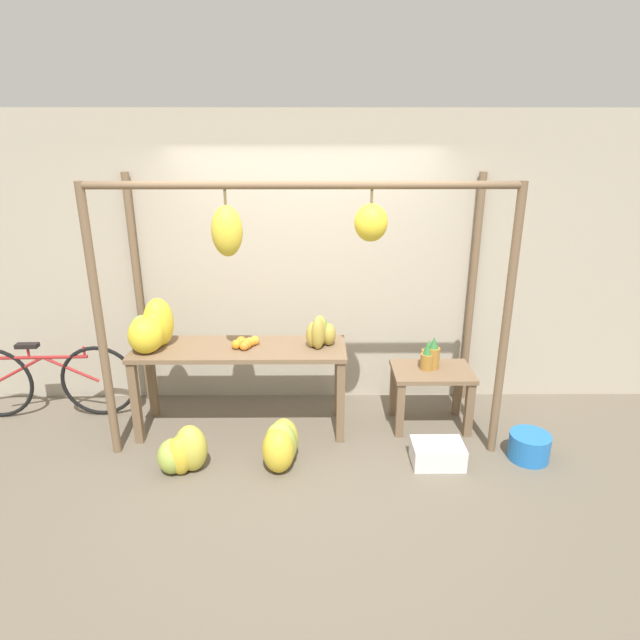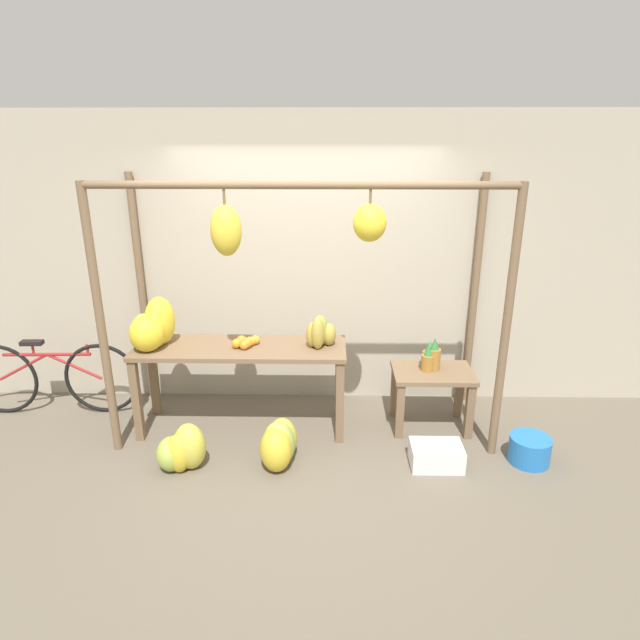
{
  "view_description": "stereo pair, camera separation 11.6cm",
  "coord_description": "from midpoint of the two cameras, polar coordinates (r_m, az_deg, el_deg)",
  "views": [
    {
      "loc": [
        0.1,
        -3.7,
        2.59
      ],
      "look_at": [
        0.13,
        0.67,
        1.06
      ],
      "focal_mm": 30.0,
      "sensor_mm": 36.0,
      "label": 1
    },
    {
      "loc": [
        0.22,
        -3.7,
        2.59
      ],
      "look_at": [
        0.13,
        0.67,
        1.06
      ],
      "focal_mm": 30.0,
      "sensor_mm": 36.0,
      "label": 2
    }
  ],
  "objects": [
    {
      "name": "orange_pile",
      "position": [
        4.75,
        -7.24,
        -2.35
      ],
      "size": [
        0.24,
        0.21,
        0.09
      ],
      "color": "orange",
      "rests_on": "display_table_main"
    },
    {
      "name": "pineapple_cluster",
      "position": [
        4.95,
        12.37,
        -3.87
      ],
      "size": [
        0.18,
        0.2,
        0.31
      ],
      "color": "#A3702D",
      "rests_on": "display_table_side"
    },
    {
      "name": "blue_bucket",
      "position": [
        4.89,
        22.1,
        -12.68
      ],
      "size": [
        0.34,
        0.34,
        0.23
      ],
      "color": "blue",
      "rests_on": "ground_plane"
    },
    {
      "name": "display_table_side",
      "position": [
        5.01,
        12.5,
        -6.75
      ],
      "size": [
        0.72,
        0.5,
        0.56
      ],
      "color": "brown",
      "rests_on": "ground_plane"
    },
    {
      "name": "fruit_crate_white",
      "position": [
        4.62,
        13.02,
        -13.89
      ],
      "size": [
        0.42,
        0.29,
        0.19
      ],
      "color": "silver",
      "rests_on": "ground_plane"
    },
    {
      "name": "banana_pile_ground_left",
      "position": [
        4.57,
        -13.75,
        -13.26
      ],
      "size": [
        0.44,
        0.41,
        0.4
      ],
      "color": "gold",
      "rests_on": "ground_plane"
    },
    {
      "name": "stall_awning",
      "position": [
        4.34,
        -1.42,
        5.86
      ],
      "size": [
        3.29,
        1.13,
        2.26
      ],
      "color": "brown",
      "rests_on": "ground_plane"
    },
    {
      "name": "shop_wall_back",
      "position": [
        5.19,
        -0.71,
        6.08
      ],
      "size": [
        8.0,
        0.08,
        2.8
      ],
      "color": "#B2A893",
      "rests_on": "ground_plane"
    },
    {
      "name": "display_table_main",
      "position": [
        4.82,
        -7.78,
        -4.15
      ],
      "size": [
        1.87,
        0.58,
        0.81
      ],
      "color": "brown",
      "rests_on": "ground_plane"
    },
    {
      "name": "banana_pile_on_table",
      "position": [
        4.86,
        -16.8,
        -0.77
      ],
      "size": [
        0.43,
        0.52,
        0.44
      ],
      "color": "yellow",
      "rests_on": "display_table_main"
    },
    {
      "name": "parked_bicycle",
      "position": [
        5.74,
        -26.25,
        -5.52
      ],
      "size": [
        1.68,
        0.1,
        0.75
      ],
      "color": "black",
      "rests_on": "ground_plane"
    },
    {
      "name": "ground_plane",
      "position": [
        4.52,
        -1.17,
        -15.63
      ],
      "size": [
        20.0,
        20.0,
        0.0
      ],
      "primitive_type": "plane",
      "color": "#665B4C"
    },
    {
      "name": "banana_pile_ground_right",
      "position": [
        4.48,
        -3.72,
        -13.09
      ],
      "size": [
        0.35,
        0.5,
        0.4
      ],
      "color": "#9EB247",
      "rests_on": "ground_plane"
    },
    {
      "name": "papaya_pile",
      "position": [
        4.68,
        0.7,
        -1.37
      ],
      "size": [
        0.29,
        0.26,
        0.29
      ],
      "color": "#B2993D",
      "rests_on": "display_table_main"
    }
  ]
}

